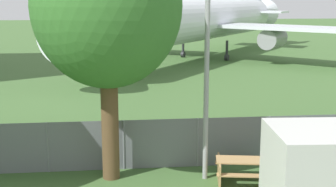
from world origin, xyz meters
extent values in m
cylinder|color=slate|center=(-5.09, 11.05, 0.87)|extent=(0.07, 0.07, 1.73)
cylinder|color=slate|center=(-2.55, 11.05, 0.87)|extent=(0.07, 0.07, 1.73)
cylinder|color=slate|center=(0.00, 11.05, 0.87)|extent=(0.07, 0.07, 1.73)
cylinder|color=slate|center=(2.55, 11.05, 0.87)|extent=(0.07, 0.07, 1.73)
cube|color=slate|center=(0.00, 11.05, 0.87)|extent=(56.00, 0.01, 1.73)
cylinder|color=white|center=(4.71, 38.44, 3.78)|extent=(20.16, 25.84, 3.84)
cone|color=white|center=(-4.94, 25.09, 3.78)|extent=(5.37, 5.37, 3.84)
cone|color=white|center=(14.64, 52.18, 3.78)|extent=(5.62, 5.92, 3.46)
cube|color=white|center=(12.42, 34.66, 3.20)|extent=(12.27, 12.01, 0.30)
cylinder|color=#939399|center=(11.04, 36.09, 2.19)|extent=(3.43, 3.82, 1.73)
cube|color=white|center=(-1.30, 44.58, 3.20)|extent=(13.48, 9.72, 0.30)
cylinder|color=#939399|center=(0.49, 43.71, 2.19)|extent=(3.43, 3.82, 1.73)
cube|color=white|center=(12.55, 49.30, 4.16)|extent=(8.65, 7.44, 0.20)
cylinder|color=#2D2D33|center=(-0.83, 30.77, 0.93)|extent=(0.24, 0.24, 1.86)
cylinder|color=#2D2D33|center=(-0.83, 30.77, 0.28)|extent=(0.57, 0.63, 0.56)
cylinder|color=#2D2D33|center=(7.43, 38.27, 0.93)|extent=(0.24, 0.24, 1.86)
cylinder|color=#2D2D33|center=(7.43, 38.27, 0.28)|extent=(0.57, 0.63, 0.56)
cylinder|color=#2D2D33|center=(3.69, 40.97, 0.93)|extent=(0.24, 0.24, 1.86)
cylinder|color=#2D2D33|center=(3.69, 40.97, 0.28)|extent=(0.57, 0.63, 0.56)
cube|color=tan|center=(1.32, 9.45, 0.74)|extent=(2.04, 1.08, 0.04)
cube|color=tan|center=(1.41, 10.01, 0.44)|extent=(1.96, 0.61, 0.04)
cube|color=tan|center=(1.22, 8.90, 0.44)|extent=(1.96, 0.61, 0.04)
cube|color=tan|center=(2.17, 9.30, 0.37)|extent=(0.30, 1.39, 0.74)
cube|color=tan|center=(0.46, 9.60, 0.37)|extent=(0.30, 1.39, 0.74)
cylinder|color=brown|center=(-2.98, 10.30, 1.80)|extent=(0.55, 0.55, 3.59)
ellipsoid|color=#38702D|center=(-2.98, 10.30, 5.55)|extent=(4.61, 4.61, 5.07)
cylinder|color=#99999E|center=(0.06, 9.92, 4.29)|extent=(0.16, 0.16, 8.58)
camera|label=1|loc=(-2.68, -4.28, 5.81)|focal=50.00mm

